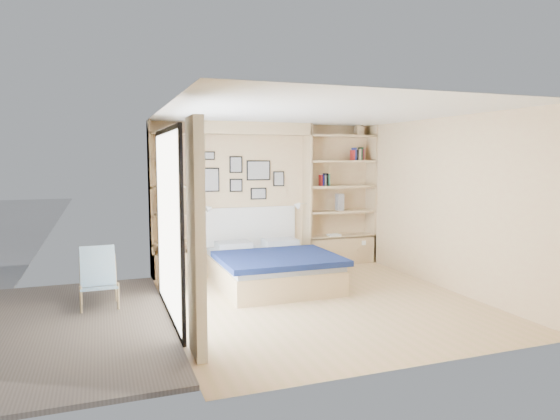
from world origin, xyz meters
name	(u,v)px	position (x,y,z in m)	size (l,w,h in m)	color
ground	(319,301)	(0.00, 0.00, 0.00)	(4.50, 4.50, 0.00)	tan
room_shell	(258,211)	(-0.39, 1.52, 1.08)	(4.50, 4.50, 4.50)	#D6BB82
bed	(271,267)	(-0.33, 1.04, 0.27)	(1.70, 2.25, 1.07)	tan
photo_gallery	(242,176)	(-0.45, 2.22, 1.60)	(1.48, 0.02, 0.82)	black
reading_lamps	(254,206)	(-0.30, 2.00, 1.10)	(1.92, 0.12, 0.15)	silver
shelf_decor	(328,170)	(1.10, 2.07, 1.69)	(3.51, 0.23, 2.03)	#A51E1E
deck	(21,332)	(-3.60, 0.00, 0.00)	(3.20, 4.00, 0.05)	#706053
deck_chair	(98,278)	(-2.78, 0.76, 0.37)	(0.48, 0.78, 0.77)	tan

